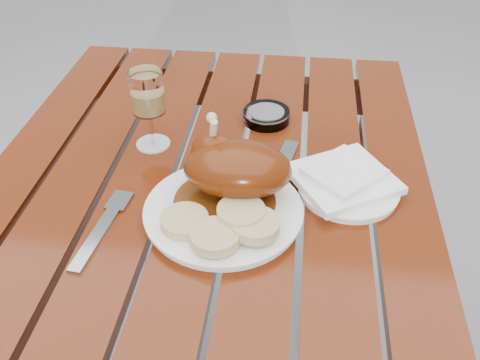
% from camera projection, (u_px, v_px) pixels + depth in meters
% --- Properties ---
extents(table, '(0.80, 1.20, 0.75)m').
position_uv_depth(table, '(207.00, 337.00, 1.13)').
color(table, maroon).
rests_on(table, ground).
extents(dinner_plate, '(0.34, 0.34, 0.02)m').
position_uv_depth(dinner_plate, '(224.00, 212.00, 0.87)').
color(dinner_plate, white).
rests_on(dinner_plate, table).
extents(roast_duck, '(0.19, 0.17, 0.13)m').
position_uv_depth(roast_duck, '(234.00, 168.00, 0.87)').
color(roast_duck, '#59280A').
rests_on(roast_duck, dinner_plate).
extents(bread_dumplings, '(0.19, 0.13, 0.03)m').
position_uv_depth(bread_dumplings, '(224.00, 224.00, 0.82)').
color(bread_dumplings, tan).
rests_on(bread_dumplings, dinner_plate).
extents(wine_glass, '(0.08, 0.08, 0.16)m').
position_uv_depth(wine_glass, '(149.00, 110.00, 1.00)').
color(wine_glass, tan).
rests_on(wine_glass, table).
extents(side_plate, '(0.22, 0.22, 0.01)m').
position_uv_depth(side_plate, '(348.00, 189.00, 0.92)').
color(side_plate, white).
rests_on(side_plate, table).
extents(napkin, '(0.21, 0.21, 0.01)m').
position_uv_depth(napkin, '(343.00, 179.00, 0.92)').
color(napkin, white).
rests_on(napkin, side_plate).
extents(ashtray, '(0.13, 0.13, 0.02)m').
position_uv_depth(ashtray, '(266.00, 116.00, 1.11)').
color(ashtray, '#B2B7BC').
rests_on(ashtray, table).
extents(fork, '(0.04, 0.18, 0.01)m').
position_uv_depth(fork, '(99.00, 232.00, 0.84)').
color(fork, gray).
rests_on(fork, table).
extents(knife, '(0.06, 0.21, 0.01)m').
position_uv_depth(knife, '(274.00, 184.00, 0.94)').
color(knife, gray).
rests_on(knife, table).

